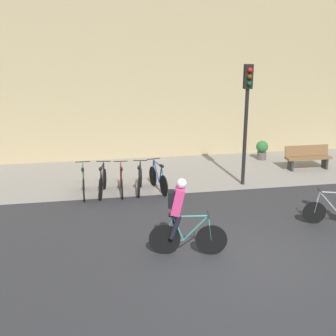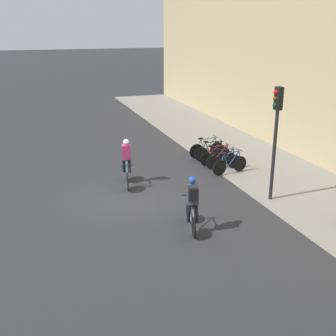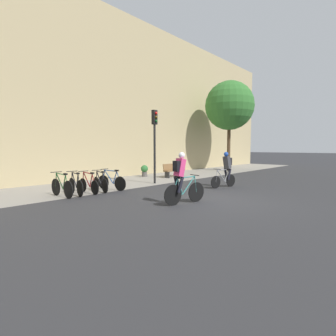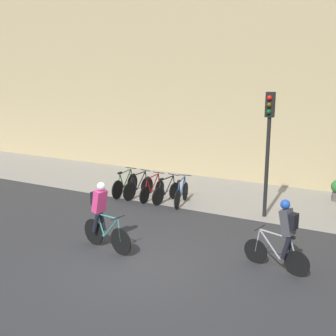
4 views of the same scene
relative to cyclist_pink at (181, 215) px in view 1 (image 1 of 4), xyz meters
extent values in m
plane|color=#2B2B2D|center=(1.35, -0.59, -0.95)|extent=(200.00, 200.00, 0.00)
cube|color=gray|center=(1.35, 6.16, -0.94)|extent=(44.00, 4.50, 0.01)
cube|color=tan|center=(1.35, 8.71, 4.44)|extent=(44.00, 0.60, 10.78)
cylinder|color=black|center=(0.67, -0.14, -0.59)|extent=(0.70, 0.18, 0.71)
cylinder|color=black|center=(-0.35, 0.07, -0.59)|extent=(0.70, 0.18, 0.71)
cylinder|color=teal|center=(0.33, -0.07, -0.31)|extent=(0.57, 0.16, 0.62)
cylinder|color=teal|center=(-0.05, 0.01, -0.32)|extent=(0.27, 0.09, 0.58)
cylinder|color=teal|center=(0.21, -0.04, -0.02)|extent=(0.77, 0.20, 0.07)
cylinder|color=teal|center=(-0.15, 0.03, -0.60)|extent=(0.42, 0.12, 0.05)
cylinder|color=teal|center=(-0.26, 0.05, -0.31)|extent=(0.22, 0.08, 0.56)
cylinder|color=teal|center=(0.63, -0.13, -0.30)|extent=(0.12, 0.06, 0.59)
cylinder|color=black|center=(0.59, -0.12, 0.03)|extent=(0.12, 0.46, 0.03)
cube|color=black|center=(-0.17, 0.03, 0.00)|extent=(0.21, 0.12, 0.06)
cube|color=#DB3875|center=(-0.07, 0.01, 0.33)|extent=(0.38, 0.38, 0.63)
sphere|color=silver|center=(0.01, 0.00, 0.74)|extent=(0.26, 0.26, 0.22)
cylinder|color=black|center=(-0.14, -0.08, -0.24)|extent=(0.29, 0.16, 0.56)
cylinder|color=black|center=(-0.09, 0.13, -0.24)|extent=(0.26, 0.16, 0.56)
cube|color=black|center=(-0.20, 0.04, 0.38)|extent=(0.19, 0.28, 0.36)
cylinder|color=black|center=(3.82, 1.02, -0.64)|extent=(0.60, 0.17, 0.60)
cylinder|color=#99999E|center=(4.17, 0.94, -0.36)|extent=(0.57, 0.16, 0.62)
cylinder|color=#99999E|center=(4.28, 0.91, -0.08)|extent=(0.77, 0.21, 0.07)
cylinder|color=#99999E|center=(3.86, 1.01, -0.35)|extent=(0.12, 0.06, 0.59)
cylinder|color=black|center=(3.90, 1.00, -0.02)|extent=(0.13, 0.46, 0.03)
cylinder|color=black|center=(-2.17, 4.84, -0.60)|extent=(0.04, 0.69, 0.69)
cylinder|color=black|center=(-2.16, 3.81, -0.60)|extent=(0.04, 0.69, 0.69)
cylinder|color=#2D6B33|center=(-2.17, 4.49, -0.32)|extent=(0.05, 0.57, 0.62)
cylinder|color=#2D6B33|center=(-2.16, 4.11, -0.33)|extent=(0.04, 0.26, 0.58)
cylinder|color=#2D6B33|center=(-2.17, 4.37, -0.03)|extent=(0.05, 0.76, 0.07)
cylinder|color=#2D6B33|center=(-2.16, 4.01, -0.61)|extent=(0.04, 0.41, 0.05)
cylinder|color=#2D6B33|center=(-2.16, 3.90, -0.32)|extent=(0.03, 0.22, 0.56)
cylinder|color=#2D6B33|center=(-2.17, 4.80, -0.31)|extent=(0.04, 0.12, 0.59)
cylinder|color=black|center=(-2.17, 4.75, 0.02)|extent=(0.46, 0.03, 0.03)
cube|color=black|center=(-2.16, 3.99, -0.01)|extent=(0.08, 0.20, 0.06)
cylinder|color=black|center=(-1.50, 4.80, -0.61)|extent=(0.14, 0.67, 0.67)
cylinder|color=black|center=(-1.66, 3.84, -0.61)|extent=(0.14, 0.67, 0.67)
cylinder|color=black|center=(-1.55, 4.48, -0.33)|extent=(0.13, 0.54, 0.62)
cylinder|color=black|center=(-1.61, 4.12, -0.34)|extent=(0.08, 0.26, 0.58)
cylinder|color=black|center=(-1.57, 4.37, -0.05)|extent=(0.16, 0.72, 0.07)
cylinder|color=black|center=(-1.63, 4.03, -0.62)|extent=(0.09, 0.39, 0.05)
cylinder|color=black|center=(-1.64, 3.93, -0.34)|extent=(0.06, 0.21, 0.56)
cylinder|color=black|center=(-1.51, 4.77, -0.32)|extent=(0.05, 0.12, 0.58)
cylinder|color=black|center=(-1.51, 4.73, 0.01)|extent=(0.46, 0.10, 0.03)
cube|color=black|center=(-1.63, 4.01, -0.02)|extent=(0.11, 0.21, 0.06)
cylinder|color=black|center=(-0.97, 4.84, -0.64)|extent=(0.06, 0.60, 0.60)
cylinder|color=black|center=(-1.01, 3.81, -0.64)|extent=(0.06, 0.60, 0.60)
cylinder|color=maroon|center=(-0.98, 4.49, -0.36)|extent=(0.06, 0.57, 0.62)
cylinder|color=maroon|center=(-1.00, 4.10, -0.38)|extent=(0.05, 0.27, 0.58)
cylinder|color=maroon|center=(-0.99, 4.37, -0.08)|extent=(0.07, 0.77, 0.07)
cylinder|color=maroon|center=(-1.00, 4.01, -0.65)|extent=(0.05, 0.41, 0.05)
cylinder|color=maroon|center=(-1.01, 3.90, -0.37)|extent=(0.04, 0.22, 0.56)
cylinder|color=maroon|center=(-0.97, 4.79, -0.35)|extent=(0.04, 0.12, 0.59)
cylinder|color=black|center=(-0.97, 4.75, -0.02)|extent=(0.46, 0.05, 0.03)
cube|color=black|center=(-1.00, 3.99, -0.05)|extent=(0.09, 0.20, 0.06)
cylinder|color=black|center=(-0.32, 4.79, -0.64)|extent=(0.15, 0.61, 0.62)
cylinder|color=black|center=(-0.49, 3.85, -0.64)|extent=(0.15, 0.61, 0.62)
cylinder|color=black|center=(-0.37, 4.47, -0.35)|extent=(0.14, 0.53, 0.62)
cylinder|color=black|center=(-0.44, 4.12, -0.37)|extent=(0.08, 0.25, 0.58)
cylinder|color=black|center=(-0.39, 4.37, -0.07)|extent=(0.17, 0.70, 0.07)
cylinder|color=black|center=(-0.46, 4.04, -0.64)|extent=(0.10, 0.38, 0.05)
cylinder|color=black|center=(-0.47, 3.94, -0.36)|extent=(0.07, 0.20, 0.56)
cylinder|color=black|center=(-0.32, 4.75, -0.35)|extent=(0.06, 0.12, 0.58)
cylinder|color=black|center=(-0.33, 4.72, -0.02)|extent=(0.46, 0.11, 0.03)
cube|color=black|center=(-0.46, 4.02, -0.05)|extent=(0.12, 0.21, 0.06)
cylinder|color=black|center=(0.09, 4.84, -0.62)|extent=(0.15, 0.65, 0.66)
cylinder|color=black|center=(0.28, 3.81, -0.62)|extent=(0.15, 0.65, 0.66)
cylinder|color=#1E478C|center=(0.16, 4.49, -0.33)|extent=(0.14, 0.57, 0.62)
cylinder|color=#1E478C|center=(0.23, 4.10, -0.35)|extent=(0.09, 0.27, 0.58)
cylinder|color=#1E478C|center=(0.18, 4.37, -0.05)|extent=(0.18, 0.77, 0.07)
cylinder|color=#1E478C|center=(0.25, 4.01, -0.62)|extent=(0.11, 0.42, 0.05)
cylinder|color=#1E478C|center=(0.27, 3.90, -0.34)|extent=(0.07, 0.22, 0.56)
cylinder|color=#1E478C|center=(0.10, 4.80, -0.33)|extent=(0.06, 0.12, 0.59)
cylinder|color=black|center=(0.11, 4.75, 0.00)|extent=(0.46, 0.11, 0.03)
cube|color=black|center=(0.25, 3.99, -0.03)|extent=(0.12, 0.21, 0.06)
cylinder|color=black|center=(3.10, 4.44, 1.03)|extent=(0.12, 0.12, 3.95)
cube|color=black|center=(3.10, 4.44, 2.63)|extent=(0.26, 0.20, 0.76)
sphere|color=red|center=(3.10, 4.32, 2.84)|extent=(0.15, 0.15, 0.15)
sphere|color=#4C380A|center=(3.10, 4.32, 2.63)|extent=(0.15, 0.15, 0.15)
sphere|color=#0C4719|center=(3.10, 4.32, 2.42)|extent=(0.15, 0.15, 0.15)
cube|color=brown|center=(6.12, 5.65, -0.50)|extent=(1.74, 0.40, 0.08)
cube|color=brown|center=(6.12, 5.83, -0.26)|extent=(1.74, 0.12, 0.40)
cube|color=#2D2D2D|center=(5.42, 5.65, -0.72)|extent=(0.08, 0.36, 0.45)
cube|color=#2D2D2D|center=(6.82, 5.65, -0.72)|extent=(0.08, 0.36, 0.45)
cylinder|color=#56514C|center=(4.96, 7.30, -0.79)|extent=(0.36, 0.36, 0.32)
sphere|color=#2D6B33|center=(4.96, 7.30, -0.41)|extent=(0.48, 0.48, 0.48)
camera|label=1|loc=(-1.83, -8.38, 3.63)|focal=45.00mm
camera|label=2|loc=(14.96, -3.49, 4.91)|focal=45.00mm
camera|label=3|loc=(-6.88, -5.68, 1.01)|focal=28.00mm
camera|label=4|loc=(6.39, -8.36, 3.61)|focal=45.00mm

